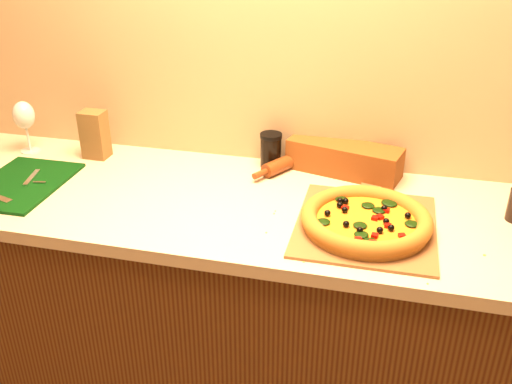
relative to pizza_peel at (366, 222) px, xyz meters
name	(u,v)px	position (x,y,z in m)	size (l,w,h in m)	color
cabinet	(265,322)	(-0.31, 0.06, -0.47)	(2.80, 0.65, 0.86)	#421E0E
countertop	(266,209)	(-0.31, 0.06, -0.02)	(2.84, 0.68, 0.04)	#BEB294
pizza_peel	(366,222)	(0.00, 0.00, 0.00)	(0.39, 0.59, 0.01)	brown
pizza	(366,220)	(0.00, -0.04, 0.03)	(0.37, 0.37, 0.05)	#B5732D
cutting_board	(19,184)	(-1.12, -0.02, 0.00)	(0.29, 0.37, 0.03)	black
bottle_cap	(20,204)	(-1.04, -0.14, 0.00)	(0.03, 0.03, 0.01)	black
rolling_pin	(290,161)	(-0.29, 0.33, 0.02)	(0.20, 0.32, 0.05)	#602E10
bread_bag	(344,158)	(-0.10, 0.33, 0.05)	(0.38, 0.12, 0.11)	#652D13
wine_glass	(24,117)	(-1.25, 0.24, 0.13)	(0.08, 0.08, 0.19)	silver
paper_bag	(95,135)	(-0.98, 0.26, 0.08)	(0.09, 0.07, 0.17)	brown
dark_jar	(271,150)	(-0.35, 0.32, 0.06)	(0.08, 0.08, 0.12)	black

